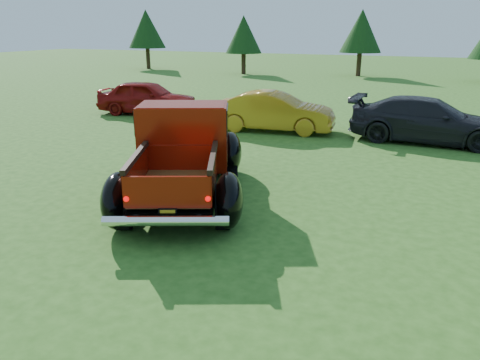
{
  "coord_description": "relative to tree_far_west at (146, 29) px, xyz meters",
  "views": [
    {
      "loc": [
        3.53,
        -7.29,
        3.68
      ],
      "look_at": [
        0.26,
        0.2,
        1.0
      ],
      "focal_mm": 35.0,
      "sensor_mm": 36.0,
      "label": 1
    }
  ],
  "objects": [
    {
      "name": "ground",
      "position": [
        22.0,
        -30.0,
        -3.52
      ],
      "size": [
        120.0,
        120.0,
        0.0
      ],
      "primitive_type": "plane",
      "color": "#2B5618",
      "rests_on": "ground"
    },
    {
      "name": "tree_far_west",
      "position": [
        0.0,
        0.0,
        0.0
      ],
      "size": [
        3.33,
        3.33,
        5.2
      ],
      "color": "#332114",
      "rests_on": "ground"
    },
    {
      "name": "tree_west",
      "position": [
        10.0,
        -1.0,
        -0.41
      ],
      "size": [
        2.94,
        2.94,
        4.6
      ],
      "color": "#332114",
      "rests_on": "ground"
    },
    {
      "name": "tree_mid_left",
      "position": [
        19.0,
        1.0,
        -0.14
      ],
      "size": [
        3.2,
        3.2,
        5.0
      ],
      "color": "#332114",
      "rests_on": "ground"
    },
    {
      "name": "pickup_truck",
      "position": [
        20.18,
        -28.22,
        -2.55
      ],
      "size": [
        4.28,
        5.86,
        2.05
      ],
      "rotation": [
        0.0,
        0.0,
        0.42
      ],
      "color": "black",
      "rests_on": "ground"
    },
    {
      "name": "show_car_red",
      "position": [
        13.5,
        -19.96,
        -2.78
      ],
      "size": [
        4.57,
        2.48,
        1.48
      ],
      "primitive_type": "imported",
      "rotation": [
        0.0,
        0.0,
        1.75
      ],
      "color": "maroon",
      "rests_on": "ground"
    },
    {
      "name": "show_car_yellow",
      "position": [
        19.84,
        -21.1,
        -2.8
      ],
      "size": [
        4.52,
        2.06,
        1.44
      ],
      "primitive_type": "imported",
      "rotation": [
        0.0,
        0.0,
        1.7
      ],
      "color": "#AC7A17",
      "rests_on": "ground"
    },
    {
      "name": "show_car_grey",
      "position": [
        25.11,
        -20.7,
        -2.78
      ],
      "size": [
        5.13,
        2.2,
        1.47
      ],
      "primitive_type": "imported",
      "rotation": [
        0.0,
        0.0,
        1.54
      ],
      "color": "black",
      "rests_on": "ground"
    }
  ]
}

